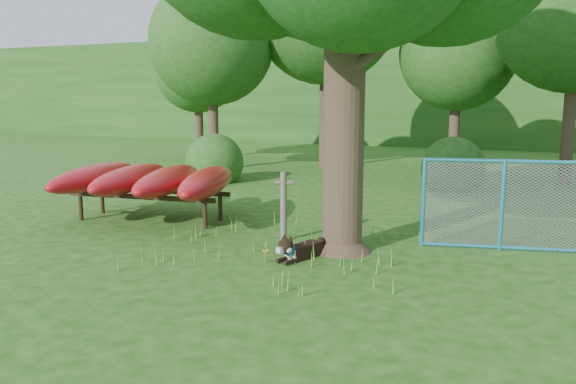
% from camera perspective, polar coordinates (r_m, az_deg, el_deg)
% --- Properties ---
extents(ground, '(80.00, 80.00, 0.00)m').
position_cam_1_polar(ground, '(8.91, -4.27, -7.46)').
color(ground, '#19480E').
rests_on(ground, ground).
extents(wooden_post, '(0.34, 0.20, 1.28)m').
position_cam_1_polar(wooden_post, '(10.22, -0.46, -1.29)').
color(wooden_post, brown).
rests_on(wooden_post, ground).
extents(kayak_rack, '(4.22, 3.76, 1.16)m').
position_cam_1_polar(kayak_rack, '(12.24, -13.92, 1.24)').
color(kayak_rack, black).
rests_on(kayak_rack, ground).
extents(husky_dog, '(0.53, 1.03, 0.48)m').
position_cam_1_polar(husky_dog, '(9.16, 1.03, -5.86)').
color(husky_dog, black).
rests_on(husky_dog, ground).
extents(fence_section, '(2.66, 0.65, 2.63)m').
position_cam_1_polar(fence_section, '(10.27, 20.93, -1.23)').
color(fence_section, '#2896BE').
rests_on(fence_section, ground).
extents(wildflower_clump, '(0.10, 0.09, 0.22)m').
position_cam_1_polar(wildflower_clump, '(8.98, -2.31, -6.14)').
color(wildflower_clump, '#5C9631').
rests_on(wildflower_clump, ground).
extents(bg_tree_a, '(4.40, 4.40, 6.70)m').
position_cam_1_polar(bg_tree_a, '(20.51, -7.76, 14.80)').
color(bg_tree_a, '#3B2C20').
rests_on(bg_tree_a, ground).
extents(bg_tree_b, '(5.20, 5.20, 8.22)m').
position_cam_1_polar(bg_tree_b, '(20.96, 3.82, 17.85)').
color(bg_tree_b, '#3B2C20').
rests_on(bg_tree_b, ground).
extents(bg_tree_c, '(4.00, 4.00, 6.12)m').
position_cam_1_polar(bg_tree_c, '(20.74, 16.87, 13.37)').
color(bg_tree_c, '#3B2C20').
rests_on(bg_tree_c, ground).
extents(bg_tree_f, '(3.60, 3.60, 5.55)m').
position_cam_1_polar(bg_tree_f, '(24.31, -9.17, 12.16)').
color(bg_tree_f, '#3B2C20').
rests_on(bg_tree_f, ground).
extents(shrub_left, '(1.80, 1.80, 1.80)m').
position_cam_1_polar(shrub_left, '(17.70, -7.43, 1.07)').
color(shrub_left, '#1F4F19').
rests_on(shrub_left, ground).
extents(shrub_mid, '(1.80, 1.80, 1.80)m').
position_cam_1_polar(shrub_mid, '(16.86, 16.31, 0.33)').
color(shrub_mid, '#1F4F19').
rests_on(shrub_mid, ground).
extents(wooded_hillside, '(80.00, 12.00, 6.00)m').
position_cam_1_polar(wooded_hillside, '(35.76, 17.18, 9.85)').
color(wooded_hillside, '#1F4F19').
rests_on(wooded_hillside, ground).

